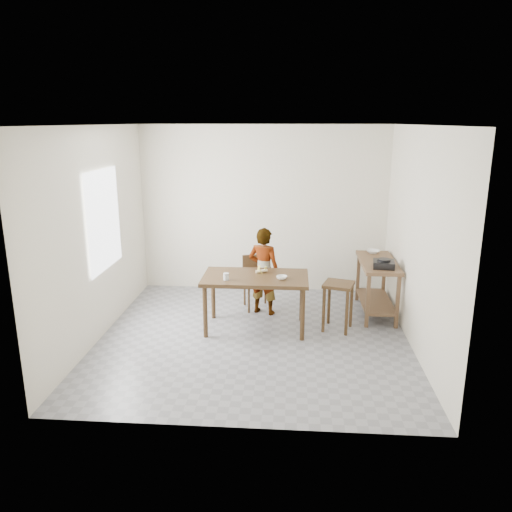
# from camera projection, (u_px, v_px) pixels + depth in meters

# --- Properties ---
(floor) EXTENTS (4.00, 4.00, 0.04)m
(floor) POSITION_uv_depth(u_px,v_px,m) (254.00, 339.00, 6.55)
(floor) COLOR gray
(floor) RESTS_ON ground
(ceiling) EXTENTS (4.00, 4.00, 0.04)m
(ceiling) POSITION_uv_depth(u_px,v_px,m) (253.00, 123.00, 5.83)
(ceiling) COLOR white
(ceiling) RESTS_ON wall_back
(wall_back) EXTENTS (4.00, 0.04, 2.70)m
(wall_back) POSITION_uv_depth(u_px,v_px,m) (263.00, 209.00, 8.13)
(wall_back) COLOR silver
(wall_back) RESTS_ON ground
(wall_front) EXTENTS (4.00, 0.04, 2.70)m
(wall_front) POSITION_uv_depth(u_px,v_px,m) (235.00, 290.00, 4.25)
(wall_front) COLOR silver
(wall_front) RESTS_ON ground
(wall_left) EXTENTS (0.04, 4.00, 2.70)m
(wall_left) POSITION_uv_depth(u_px,v_px,m) (95.00, 235.00, 6.34)
(wall_left) COLOR silver
(wall_left) RESTS_ON ground
(wall_right) EXTENTS (0.04, 4.00, 2.70)m
(wall_right) POSITION_uv_depth(u_px,v_px,m) (419.00, 240.00, 6.04)
(wall_right) COLOR silver
(wall_right) RESTS_ON ground
(window_pane) EXTENTS (0.02, 1.10, 1.30)m
(window_pane) POSITION_uv_depth(u_px,v_px,m) (104.00, 220.00, 6.49)
(window_pane) COLOR white
(window_pane) RESTS_ON wall_left
(dining_table) EXTENTS (1.40, 0.80, 0.75)m
(dining_table) POSITION_uv_depth(u_px,v_px,m) (255.00, 303.00, 6.73)
(dining_table) COLOR #402B17
(dining_table) RESTS_ON floor
(prep_counter) EXTENTS (0.50, 1.20, 0.80)m
(prep_counter) POSITION_uv_depth(u_px,v_px,m) (376.00, 287.00, 7.28)
(prep_counter) COLOR brown
(prep_counter) RESTS_ON floor
(child) EXTENTS (0.54, 0.44, 1.29)m
(child) POSITION_uv_depth(u_px,v_px,m) (264.00, 271.00, 7.22)
(child) COLOR silver
(child) RESTS_ON floor
(dining_chair) EXTENTS (0.48, 0.48, 0.79)m
(dining_chair) POSITION_uv_depth(u_px,v_px,m) (257.00, 283.00, 7.48)
(dining_chair) COLOR #402B17
(dining_chair) RESTS_ON floor
(stool) EXTENTS (0.47, 0.47, 0.66)m
(stool) POSITION_uv_depth(u_px,v_px,m) (338.00, 306.00, 6.72)
(stool) COLOR #402B17
(stool) RESTS_ON floor
(glass_tumbler) EXTENTS (0.09, 0.09, 0.09)m
(glass_tumbler) POSITION_uv_depth(u_px,v_px,m) (226.00, 277.00, 6.46)
(glass_tumbler) COLOR silver
(glass_tumbler) RESTS_ON dining_table
(small_bowl) EXTENTS (0.18, 0.18, 0.04)m
(small_bowl) POSITION_uv_depth(u_px,v_px,m) (282.00, 277.00, 6.50)
(small_bowl) COLOR white
(small_bowl) RESTS_ON dining_table
(banana) EXTENTS (0.21, 0.18, 0.06)m
(banana) POSITION_uv_depth(u_px,v_px,m) (262.00, 271.00, 6.77)
(banana) COLOR #EDE15D
(banana) RESTS_ON dining_table
(serving_bowl) EXTENTS (0.24, 0.24, 0.05)m
(serving_bowl) POSITION_uv_depth(u_px,v_px,m) (373.00, 252.00, 7.58)
(serving_bowl) COLOR white
(serving_bowl) RESTS_ON prep_counter
(gas_burner) EXTENTS (0.32, 0.32, 0.09)m
(gas_burner) POSITION_uv_depth(u_px,v_px,m) (384.00, 264.00, 6.83)
(gas_burner) COLOR black
(gas_burner) RESTS_ON prep_counter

